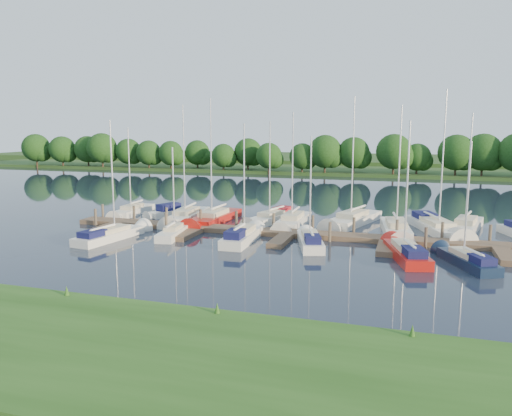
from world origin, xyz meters
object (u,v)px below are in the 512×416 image
(dock, at_px, (287,235))
(sailboat_n_5, at_px, (293,223))
(sailboat_s_2, at_px, (243,237))
(sailboat_n_0, at_px, (132,212))
(motorboat, at_px, (168,213))

(dock, relative_size, sailboat_n_5, 3.72)
(sailboat_n_5, bearing_deg, sailboat_s_2, 72.71)
(sailboat_n_0, relative_size, sailboat_s_2, 0.96)
(dock, xyz_separation_m, sailboat_s_2, (-3.00, -2.60, 0.14))
(dock, relative_size, sailboat_n_0, 4.29)
(sailboat_n_5, distance_m, sailboat_s_2, 7.79)
(motorboat, xyz_separation_m, sailboat_n_5, (13.36, -1.11, -0.06))
(sailboat_s_2, bearing_deg, dock, 39.17)
(motorboat, height_order, sailboat_n_5, sailboat_n_5)
(dock, distance_m, motorboat, 15.27)
(motorboat, bearing_deg, sailboat_n_0, 27.99)
(dock, height_order, motorboat, motorboat)
(dock, xyz_separation_m, motorboat, (-14.06, 5.95, 0.14))
(motorboat, bearing_deg, sailboat_s_2, 166.44)
(motorboat, relative_size, sailboat_s_2, 0.51)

